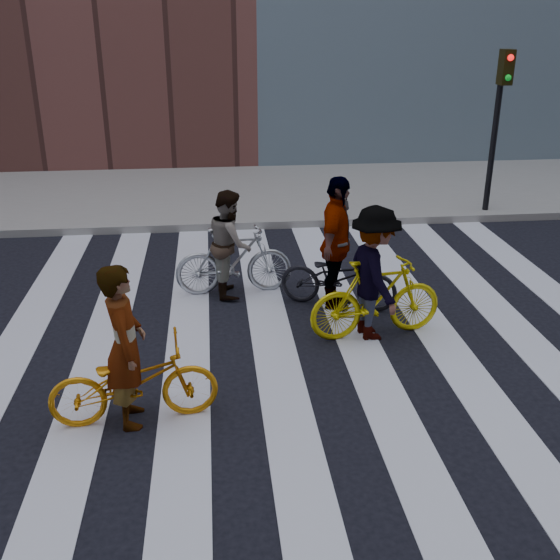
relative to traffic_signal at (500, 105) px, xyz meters
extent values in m
plane|color=black|center=(-4.40, -5.32, -2.28)|extent=(100.00, 100.00, 0.00)
cube|color=gray|center=(-4.40, 2.18, -2.20)|extent=(100.00, 5.00, 0.15)
cube|color=silver|center=(-8.25, -5.32, -2.27)|extent=(0.55, 10.00, 0.01)
cube|color=silver|center=(-7.15, -5.32, -2.27)|extent=(0.55, 10.00, 0.01)
cube|color=silver|center=(-6.05, -5.32, -2.27)|extent=(0.55, 10.00, 0.01)
cube|color=silver|center=(-4.95, -5.32, -2.27)|extent=(0.55, 10.00, 0.01)
cube|color=silver|center=(-3.85, -5.32, -2.27)|extent=(0.55, 10.00, 0.01)
cube|color=silver|center=(-2.75, -5.32, -2.27)|extent=(0.55, 10.00, 0.01)
cube|color=silver|center=(-1.65, -5.32, -2.27)|extent=(0.55, 10.00, 0.01)
cylinder|color=black|center=(0.00, 0.08, -0.68)|extent=(0.12, 0.12, 3.20)
cube|color=black|center=(0.00, -0.07, 0.72)|extent=(0.22, 0.28, 0.65)
sphere|color=red|center=(0.00, -0.22, 0.90)|extent=(0.12, 0.12, 0.12)
sphere|color=#0CCC26|center=(0.00, -0.22, 0.54)|extent=(0.12, 0.12, 0.12)
imported|color=orange|center=(-6.55, -6.63, -1.83)|extent=(1.78, 0.78, 0.91)
imported|color=#ACB1B6|center=(-5.38, -3.38, -1.75)|extent=(1.77, 0.59, 1.05)
imported|color=#D6C10B|center=(-3.59, -5.00, -1.74)|extent=(1.85, 0.76, 1.08)
imported|color=black|center=(-3.91, -4.02, -1.83)|extent=(1.80, 1.20, 0.89)
imported|color=slate|center=(-6.60, -6.63, -1.40)|extent=(0.48, 0.68, 1.76)
imported|color=slate|center=(-5.43, -3.38, -1.48)|extent=(0.65, 0.81, 1.61)
imported|color=slate|center=(-3.64, -5.00, -1.39)|extent=(0.82, 1.23, 1.77)
imported|color=slate|center=(-3.96, -4.02, -1.32)|extent=(0.87, 1.22, 1.93)
camera|label=1|loc=(-5.66, -12.58, 1.72)|focal=42.00mm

